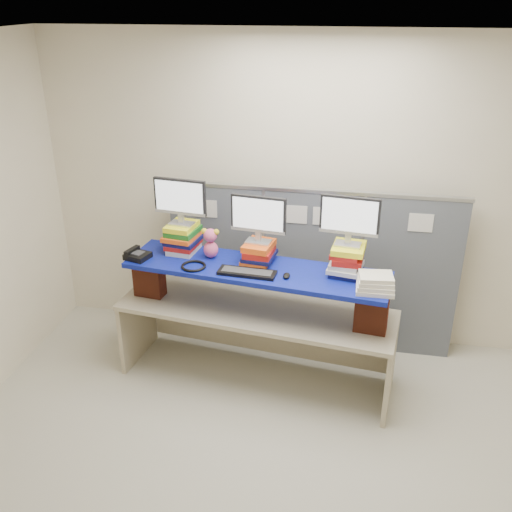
% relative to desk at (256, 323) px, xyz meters
% --- Properties ---
extents(room, '(5.00, 4.00, 2.80)m').
position_rel_desk_xyz_m(room, '(0.38, -1.13, 0.85)').
color(room, beige).
rests_on(room, ground).
extents(cubicle_partition, '(2.60, 0.06, 1.53)m').
position_rel_desk_xyz_m(cubicle_partition, '(0.38, 0.65, 0.22)').
color(cubicle_partition, '#494E56').
rests_on(cubicle_partition, ground).
extents(desk, '(2.34, 0.94, 0.69)m').
position_rel_desk_xyz_m(desk, '(0.00, 0.00, 0.00)').
color(desk, tan).
rests_on(desk, ground).
extents(brick_pier_left, '(0.26, 0.16, 0.34)m').
position_rel_desk_xyz_m(brick_pier_left, '(-0.93, 0.06, 0.31)').
color(brick_pier_left, maroon).
rests_on(brick_pier_left, desk).
extents(brick_pier_right, '(0.26, 0.16, 0.34)m').
position_rel_desk_xyz_m(brick_pier_right, '(0.92, -0.16, 0.31)').
color(brick_pier_right, maroon).
rests_on(brick_pier_right, desk).
extents(blue_board, '(2.15, 0.78, 0.04)m').
position_rel_desk_xyz_m(blue_board, '(0.00, 0.00, 0.49)').
color(blue_board, navy).
rests_on(blue_board, brick_pier_left).
extents(book_stack_left, '(0.30, 0.33, 0.24)m').
position_rel_desk_xyz_m(book_stack_left, '(-0.66, 0.20, 0.63)').
color(book_stack_left, beige).
rests_on(book_stack_left, blue_board).
extents(book_stack_center, '(0.28, 0.32, 0.17)m').
position_rel_desk_xyz_m(book_stack_center, '(0.00, 0.11, 0.59)').
color(book_stack_center, '#F95C17').
rests_on(book_stack_center, blue_board).
extents(book_stack_right, '(0.29, 0.34, 0.24)m').
position_rel_desk_xyz_m(book_stack_right, '(0.70, 0.03, 0.63)').
color(book_stack_right, '#101347').
rests_on(book_stack_right, blue_board).
extents(monitor_left, '(0.45, 0.15, 0.39)m').
position_rel_desk_xyz_m(monitor_left, '(-0.66, 0.20, 0.97)').
color(monitor_left, '#B9B8BE').
rests_on(monitor_left, book_stack_left).
extents(monitor_center, '(0.45, 0.15, 0.39)m').
position_rel_desk_xyz_m(monitor_center, '(-0.00, 0.12, 0.90)').
color(monitor_center, '#B9B8BE').
rests_on(monitor_center, book_stack_center).
extents(monitor_right, '(0.45, 0.15, 0.39)m').
position_rel_desk_xyz_m(monitor_right, '(0.70, 0.03, 0.97)').
color(monitor_right, '#B9B8BE').
rests_on(monitor_right, book_stack_right).
extents(keyboard, '(0.46, 0.18, 0.03)m').
position_rel_desk_xyz_m(keyboard, '(-0.05, -0.13, 0.53)').
color(keyboard, black).
rests_on(keyboard, blue_board).
extents(mouse, '(0.07, 0.11, 0.03)m').
position_rel_desk_xyz_m(mouse, '(0.26, -0.13, 0.53)').
color(mouse, black).
rests_on(mouse, blue_board).
extents(desk_phone, '(0.22, 0.21, 0.08)m').
position_rel_desk_xyz_m(desk_phone, '(-0.99, -0.01, 0.54)').
color(desk_phone, black).
rests_on(desk_phone, blue_board).
extents(headset, '(0.24, 0.24, 0.02)m').
position_rel_desk_xyz_m(headset, '(-0.49, -0.09, 0.52)').
color(headset, black).
rests_on(headset, blue_board).
extents(plush_toy, '(0.15, 0.11, 0.25)m').
position_rel_desk_xyz_m(plush_toy, '(-0.40, 0.12, 0.64)').
color(plush_toy, '#E75888').
rests_on(plush_toy, blue_board).
extents(binder_stack, '(0.28, 0.23, 0.13)m').
position_rel_desk_xyz_m(binder_stack, '(0.92, -0.22, 0.57)').
color(binder_stack, '#EFE7CB').
rests_on(binder_stack, blue_board).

